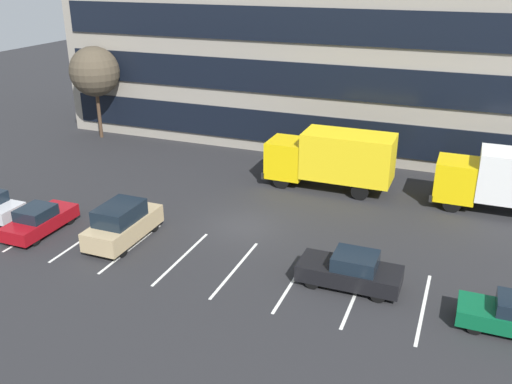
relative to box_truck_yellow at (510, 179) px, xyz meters
name	(u,v)px	position (x,y,z in m)	size (l,w,h in m)	color
ground_plane	(243,226)	(-12.99, -7.12, -1.99)	(120.00, 120.00, 0.00)	#262628
lot_markings	(208,263)	(-12.99, -11.39, -1.99)	(19.74, 5.40, 0.01)	silver
box_truck_yellow	(510,179)	(0.00, 0.00, 0.00)	(7.64, 2.53, 3.54)	yellow
box_truck_yellow_all	(332,157)	(-10.04, -0.14, 0.05)	(7.84, 2.60, 3.64)	yellow
sedan_black	(351,271)	(-6.37, -10.85, -1.25)	(4.42, 1.85, 1.58)	black
suv_tan	(123,223)	(-17.94, -10.90, -1.00)	(1.92, 4.53, 2.05)	tan
sedan_maroon	(39,220)	(-22.55, -11.67, -1.30)	(1.73, 4.13, 1.48)	maroon
bare_tree	(95,72)	(-29.99, 3.78, 3.26)	(3.83, 3.83, 7.19)	#473323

